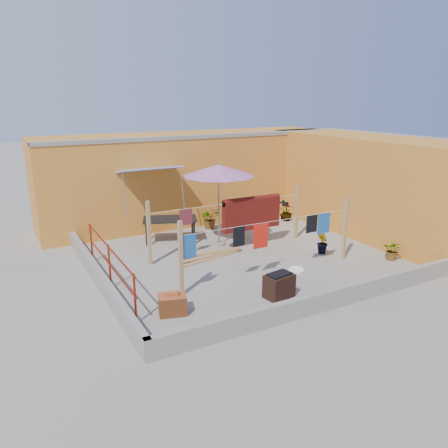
% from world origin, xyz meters
% --- Properties ---
extents(ground, '(80.00, 80.00, 0.00)m').
position_xyz_m(ground, '(0.00, 0.00, 0.00)').
color(ground, '#9E998E').
rests_on(ground, ground).
extents(wall_back, '(11.00, 3.27, 3.21)m').
position_xyz_m(wall_back, '(0.50, 4.69, 1.61)').
color(wall_back, '#C17B2A').
rests_on(wall_back, ground).
extents(wall_right, '(2.40, 9.00, 3.20)m').
position_xyz_m(wall_right, '(5.20, 0.00, 1.60)').
color(wall_right, '#C17B2A').
rests_on(wall_right, ground).
extents(parapet_front, '(8.30, 0.16, 0.44)m').
position_xyz_m(parapet_front, '(0.00, -3.58, 0.22)').
color(parapet_front, gray).
rests_on(parapet_front, ground).
extents(parapet_left, '(0.16, 7.30, 0.44)m').
position_xyz_m(parapet_left, '(-4.08, 0.00, 0.22)').
color(parapet_left, gray).
rests_on(parapet_left, ground).
extents(red_railing, '(0.05, 4.20, 1.10)m').
position_xyz_m(red_railing, '(-3.85, -0.20, 0.72)').
color(red_railing, '#9D220F').
rests_on(red_railing, ground).
extents(clothesline_rig, '(5.09, 2.35, 1.80)m').
position_xyz_m(clothesline_rig, '(0.63, 0.57, 1.02)').
color(clothesline_rig, tan).
rests_on(clothesline_rig, ground).
extents(patio_umbrella, '(2.78, 2.78, 2.60)m').
position_xyz_m(patio_umbrella, '(-0.05, 1.39, 2.33)').
color(patio_umbrella, gray).
rests_on(patio_umbrella, ground).
extents(outdoor_table, '(1.86, 1.38, 0.78)m').
position_xyz_m(outdoor_table, '(-1.27, 2.39, 0.71)').
color(outdoor_table, black).
rests_on(outdoor_table, ground).
extents(brick_stack, '(0.68, 0.57, 0.51)m').
position_xyz_m(brick_stack, '(-3.04, -2.16, 0.22)').
color(brick_stack, '#AF5728').
rests_on(brick_stack, ground).
extents(lumber_pile, '(2.10, 0.59, 0.13)m').
position_xyz_m(lumber_pile, '(-0.81, 0.48, 0.06)').
color(lumber_pile, tan).
rests_on(lumber_pile, ground).
extents(brazier, '(0.72, 0.54, 0.59)m').
position_xyz_m(brazier, '(-0.57, -2.58, 0.29)').
color(brazier, black).
rests_on(brazier, ground).
extents(white_basin, '(0.44, 0.44, 0.08)m').
position_xyz_m(white_basin, '(0.73, -1.54, 0.04)').
color(white_basin, white).
rests_on(white_basin, ground).
extents(water_jug_a, '(0.21, 0.21, 0.34)m').
position_xyz_m(water_jug_a, '(3.70, 0.88, 0.15)').
color(water_jug_a, white).
rests_on(water_jug_a, ground).
extents(water_jug_b, '(0.22, 0.22, 0.35)m').
position_xyz_m(water_jug_b, '(3.42, 1.19, 0.15)').
color(water_jug_b, white).
rests_on(water_jug_b, ground).
extents(green_hose, '(0.49, 0.49, 0.07)m').
position_xyz_m(green_hose, '(2.44, 3.20, 0.03)').
color(green_hose, '#186D18').
rests_on(green_hose, ground).
extents(plant_back_a, '(0.68, 0.59, 0.74)m').
position_xyz_m(plant_back_a, '(0.51, 3.13, 0.37)').
color(plant_back_a, '#1A5217').
rests_on(plant_back_a, ground).
extents(plant_back_b, '(0.49, 0.49, 0.68)m').
position_xyz_m(plant_back_b, '(3.49, 2.64, 0.34)').
color(plant_back_b, '#1A5217').
rests_on(plant_back_b, ground).
extents(plant_right_a, '(0.48, 0.52, 0.81)m').
position_xyz_m(plant_right_a, '(3.44, 2.76, 0.41)').
color(plant_right_a, '#1A5217').
rests_on(plant_right_a, ground).
extents(plant_right_b, '(0.44, 0.48, 0.70)m').
position_xyz_m(plant_right_b, '(2.24, -0.81, 0.35)').
color(plant_right_b, '#1A5217').
rests_on(plant_right_b, ground).
extents(plant_right_c, '(0.61, 0.64, 0.56)m').
position_xyz_m(plant_right_c, '(3.68, -2.13, 0.28)').
color(plant_right_c, '#1A5217').
rests_on(plant_right_c, ground).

